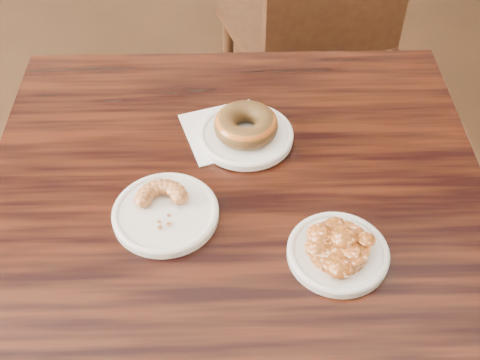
{
  "coord_description": "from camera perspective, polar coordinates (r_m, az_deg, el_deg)",
  "views": [
    {
      "loc": [
        -0.06,
        -0.5,
        1.5
      ],
      "look_at": [
        0.01,
        0.15,
        0.8
      ],
      "focal_mm": 45.0,
      "sensor_mm": 36.0,
      "label": 1
    }
  ],
  "objects": [
    {
      "name": "napkin",
      "position": [
        1.12,
        -1.35,
        4.62
      ],
      "size": [
        0.17,
        0.17,
        0.0
      ],
      "primitive_type": "cube",
      "rotation": [
        0.0,
        0.0,
        0.22
      ],
      "color": "white",
      "rests_on": "cafe_table"
    },
    {
      "name": "apple_fritter",
      "position": [
        0.92,
        9.41,
        -6.09
      ],
      "size": [
        0.13,
        0.13,
        0.03
      ],
      "primitive_type": null,
      "color": "#4C2708",
      "rests_on": "plate_fritter"
    },
    {
      "name": "plate_donut",
      "position": [
        1.1,
        0.56,
        4.23
      ],
      "size": [
        0.17,
        0.17,
        0.01
      ],
      "primitive_type": "cylinder",
      "color": "white",
      "rests_on": "napkin"
    },
    {
      "name": "chair_far",
      "position": [
        1.96,
        5.96,
        13.95
      ],
      "size": [
        0.57,
        0.57,
        0.9
      ],
      "primitive_type": null,
      "rotation": [
        0.0,
        0.0,
        3.38
      ],
      "color": "black",
      "rests_on": "floor"
    },
    {
      "name": "cafe_table",
      "position": [
        1.31,
        -0.28,
        -13.11
      ],
      "size": [
        0.93,
        0.93,
        0.75
      ],
      "primitive_type": "cube",
      "rotation": [
        0.0,
        0.0,
        -0.09
      ],
      "color": "black",
      "rests_on": "floor"
    },
    {
      "name": "glazed_donut",
      "position": [
        1.08,
        0.57,
        5.26
      ],
      "size": [
        0.12,
        0.12,
        0.04
      ],
      "primitive_type": "torus",
      "color": "#914015",
      "rests_on": "plate_donut"
    },
    {
      "name": "plate_fritter",
      "position": [
        0.94,
        9.25,
        -6.87
      ],
      "size": [
        0.16,
        0.16,
        0.01
      ],
      "primitive_type": "cylinder",
      "color": "silver",
      "rests_on": "cafe_table"
    },
    {
      "name": "cruller_fragment",
      "position": [
        0.97,
        -7.17,
        -2.45
      ],
      "size": [
        0.1,
        0.1,
        0.03
      ],
      "primitive_type": null,
      "color": "#5E3012",
      "rests_on": "plate_cruller"
    },
    {
      "name": "plate_cruller",
      "position": [
        0.99,
        -7.06,
        -3.18
      ],
      "size": [
        0.17,
        0.17,
        0.01
      ],
      "primitive_type": "cylinder",
      "color": "white",
      "rests_on": "cafe_table"
    }
  ]
}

